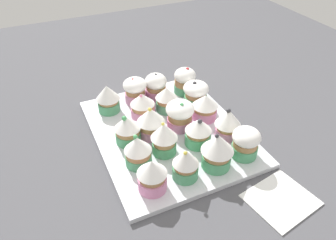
{
  "coord_description": "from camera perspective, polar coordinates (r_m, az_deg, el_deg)",
  "views": [
    {
      "loc": [
        -54.59,
        24.94,
        50.18
      ],
      "look_at": [
        0.0,
        0.0,
        4.2
      ],
      "focal_mm": 34.26,
      "sensor_mm": 36.0,
      "label": 1
    }
  ],
  "objects": [
    {
      "name": "cupcake_14",
      "position": [
        0.86,
        -5.87,
        5.39
      ],
      "size": [
        6.28,
        6.28,
        7.23
      ],
      "color": "pink",
      "rests_on": "baking_tray"
    },
    {
      "name": "cupcake_7",
      "position": [
        0.76,
        2.28,
        0.88
      ],
      "size": [
        6.79,
        6.79,
        7.53
      ],
      "color": "pink",
      "rests_on": "baking_tray"
    },
    {
      "name": "cupcake_2",
      "position": [
        0.8,
        6.58,
        2.4
      ],
      "size": [
        6.43,
        6.43,
        6.67
      ],
      "color": "pink",
      "rests_on": "baking_tray"
    },
    {
      "name": "cupcake_15",
      "position": [
        0.62,
        -2.85,
        -9.73
      ],
      "size": [
        5.88,
        5.88,
        7.27
      ],
      "color": "pink",
      "rests_on": "baking_tray"
    },
    {
      "name": "baking_tray",
      "position": [
        0.78,
        0.0,
        -2.1
      ],
      "size": [
        40.98,
        33.79,
        1.2
      ],
      "color": "silver",
      "rests_on": "ground_plane"
    },
    {
      "name": "cupcake_18",
      "position": [
        0.83,
        -10.64,
        3.9
      ],
      "size": [
        6.11,
        6.11,
        7.47
      ],
      "color": "#4C9E6B",
      "rests_on": "baking_tray"
    },
    {
      "name": "cupcake_16",
      "position": [
        0.67,
        -5.37,
        -5.45
      ],
      "size": [
        5.79,
        5.79,
        7.47
      ],
      "color": "#4C9E6B",
      "rests_on": "baking_tray"
    },
    {
      "name": "cupcake_3",
      "position": [
        0.84,
        4.96,
        4.76
      ],
      "size": [
        6.7,
        6.7,
        7.21
      ],
      "color": "#4C9E6B",
      "rests_on": "baking_tray"
    },
    {
      "name": "ground_plane",
      "position": [
        0.79,
        0.0,
        -3.27
      ],
      "size": [
        180.0,
        180.0,
        3.0
      ],
      "primitive_type": "cube",
      "color": "#4C4C51"
    },
    {
      "name": "cupcake_9",
      "position": [
        0.87,
        -2.17,
        6.09
      ],
      "size": [
        5.87,
        5.87,
        7.35
      ],
      "color": "pink",
      "rests_on": "baking_tray"
    },
    {
      "name": "napkin",
      "position": [
        0.68,
        19.45,
        -13.14
      ],
      "size": [
        12.66,
        13.81,
        0.6
      ],
      "primitive_type": "cube",
      "rotation": [
        0.0,
        0.0,
        0.17
      ],
      "color": "white",
      "rests_on": "ground_plane"
    },
    {
      "name": "cupcake_8",
      "position": [
        0.82,
        -0.28,
        3.78
      ],
      "size": [
        5.64,
        5.64,
        6.75
      ],
      "color": "#4C9E6B",
      "rests_on": "baking_tray"
    },
    {
      "name": "cupcake_12",
      "position": [
        0.73,
        -2.91,
        -0.51
      ],
      "size": [
        6.5,
        6.5,
        7.85
      ],
      "color": "pink",
      "rests_on": "baking_tray"
    },
    {
      "name": "cupcake_5",
      "position": [
        0.66,
        8.77,
        -5.32
      ],
      "size": [
        6.78,
        6.78,
        8.55
      ],
      "color": "#4C9E6B",
      "rests_on": "baking_tray"
    },
    {
      "name": "cupcake_6",
      "position": [
        0.72,
        5.4,
        -2.05
      ],
      "size": [
        5.99,
        5.99,
        7.27
      ],
      "color": "#4C9E6B",
      "rests_on": "baking_tray"
    },
    {
      "name": "cupcake_4",
      "position": [
        0.9,
        3.03,
        7.05
      ],
      "size": [
        6.02,
        6.02,
        7.67
      ],
      "color": "#4C9E6B",
      "rests_on": "baking_tray"
    },
    {
      "name": "cupcake_1",
      "position": [
        0.75,
        10.6,
        -0.49
      ],
      "size": [
        6.06,
        6.06,
        7.74
      ],
      "color": "pink",
      "rests_on": "baking_tray"
    },
    {
      "name": "cupcake_10",
      "position": [
        0.64,
        3.14,
        -7.76
      ],
      "size": [
        5.29,
        5.29,
        7.47
      ],
      "color": "#4C9E6B",
      "rests_on": "baking_tray"
    },
    {
      "name": "cupcake_13",
      "position": [
        0.8,
        -4.55,
        2.65
      ],
      "size": [
        6.13,
        6.13,
        6.88
      ],
      "color": "pink",
      "rests_on": "baking_tray"
    },
    {
      "name": "cupcake_17",
      "position": [
        0.72,
        -7.13,
        -1.76
      ],
      "size": [
        5.97,
        5.97,
        7.38
      ],
      "color": "#4C9E6B",
      "rests_on": "baking_tray"
    },
    {
      "name": "cupcake_11",
      "position": [
        0.69,
        -0.68,
        -3.15
      ],
      "size": [
        5.87,
        5.87,
        8.08
      ],
      "color": "#4C9E6B",
      "rests_on": "baking_tray"
    },
    {
      "name": "cupcake_0",
      "position": [
        0.7,
        13.64,
        -3.84
      ],
      "size": [
        6.07,
        6.07,
        7.12
      ],
      "color": "#4C9E6B",
      "rests_on": "baking_tray"
    }
  ]
}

